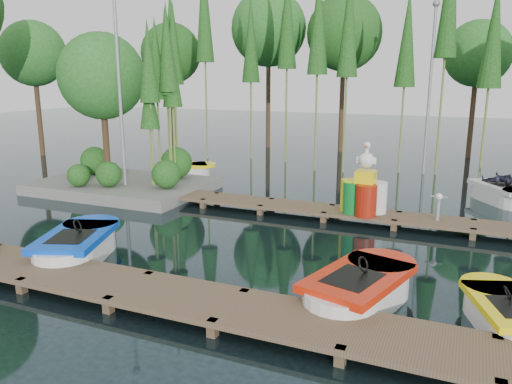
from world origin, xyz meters
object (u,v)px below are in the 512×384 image
at_px(island, 117,104).
at_px(yellow_barrel, 351,195).
at_px(boat_red, 359,290).
at_px(drum_cluster, 365,193).
at_px(boat_yellow_far, 185,170).
at_px(boat_blue, 77,246).

xyz_separation_m(island, yellow_barrel, (9.00, -0.79, -2.41)).
bearing_deg(boat_red, drum_cluster, 116.29).
bearing_deg(boat_yellow_far, island, -122.89).
height_order(island, boat_red, island).
bearing_deg(yellow_barrel, boat_red, -75.42).
xyz_separation_m(boat_red, yellow_barrel, (-1.43, 5.48, 0.48)).
relative_size(boat_yellow_far, drum_cluster, 1.30).
distance_m(boat_red, drum_cluster, 5.45).
height_order(island, boat_blue, island).
relative_size(island, yellow_barrel, 7.17).
distance_m(island, yellow_barrel, 9.35).
distance_m(yellow_barrel, drum_cluster, 0.49).
relative_size(island, boat_blue, 2.06).
distance_m(island, boat_blue, 8.04).
bearing_deg(boat_blue, yellow_barrel, 27.57).
distance_m(boat_red, boat_yellow_far, 13.29).
bearing_deg(boat_blue, boat_red, -18.21).
bearing_deg(island, boat_blue, -59.61).
relative_size(boat_blue, drum_cluster, 1.56).
xyz_separation_m(boat_red, boat_yellow_far, (-9.48, 9.31, -0.02)).
height_order(boat_blue, boat_yellow_far, boat_yellow_far).
relative_size(boat_blue, yellow_barrel, 3.48).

